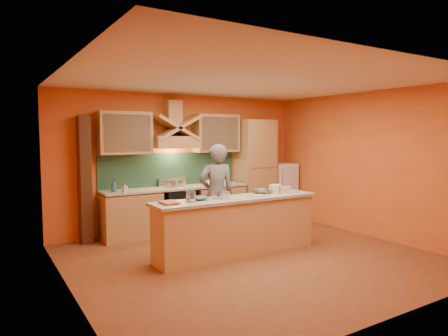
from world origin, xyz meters
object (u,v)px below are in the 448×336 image
stove (177,210)px  person (216,194)px  fridge (281,191)px  mixing_bowl (262,191)px  kitchen_scale (226,196)px

stove → person: person is taller
stove → fridge: size_ratio=0.69×
mixing_bowl → person: bearing=135.7°
person → mixing_bowl: bearing=147.7°
kitchen_scale → mixing_bowl: bearing=34.3°
stove → mixing_bowl: mixing_bowl is taller
fridge → kitchen_scale: bearing=-144.8°
stove → kitchen_scale: 2.00m
fridge → person: 2.73m
fridge → mixing_bowl: size_ratio=4.13×
person → mixing_bowl: (0.58, -0.57, 0.08)m
kitchen_scale → person: bearing=91.7°
fridge → person: size_ratio=0.72×
person → kitchen_scale: 0.81m
stove → person: (0.24, -1.17, 0.45)m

